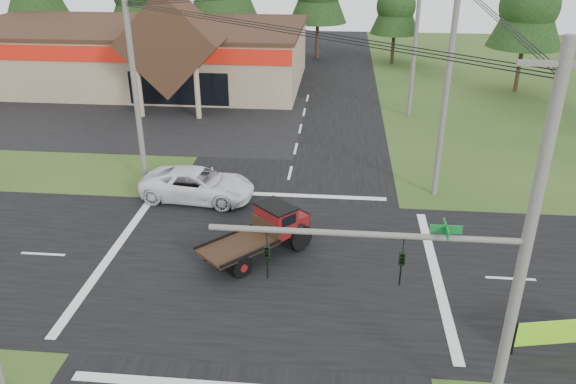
# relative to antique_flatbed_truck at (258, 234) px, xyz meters

# --- Properties ---
(ground) EXTENTS (120.00, 120.00, 0.00)m
(ground) POSITION_rel_antique_flatbed_truck_xyz_m (0.55, -0.79, -1.08)
(ground) COLOR #274619
(ground) RESTS_ON ground
(road_ns) EXTENTS (12.00, 120.00, 0.02)m
(road_ns) POSITION_rel_antique_flatbed_truck_xyz_m (0.55, -0.79, -1.07)
(road_ns) COLOR black
(road_ns) RESTS_ON ground
(road_ew) EXTENTS (120.00, 12.00, 0.02)m
(road_ew) POSITION_rel_antique_flatbed_truck_xyz_m (0.55, -0.79, -1.07)
(road_ew) COLOR black
(road_ew) RESTS_ON ground
(parking_apron) EXTENTS (28.00, 14.00, 0.02)m
(parking_apron) POSITION_rel_antique_flatbed_truck_xyz_m (-13.45, 18.21, -1.07)
(parking_apron) COLOR black
(parking_apron) RESTS_ON ground
(cvs_building) EXTENTS (30.40, 18.20, 9.19)m
(cvs_building) POSITION_rel_antique_flatbed_truck_xyz_m (-15.16, 28.78, 1.70)
(cvs_building) COLOR tan
(cvs_building) RESTS_ON ground
(traffic_signal_mast) EXTENTS (8.12, 0.24, 7.00)m
(traffic_signal_mast) POSITION_rel_antique_flatbed_truck_xyz_m (6.36, -8.29, 3.34)
(traffic_signal_mast) COLOR #595651
(traffic_signal_mast) RESTS_ON ground
(utility_pole_nr) EXTENTS (2.00, 0.30, 11.00)m
(utility_pole_nr) POSITION_rel_antique_flatbed_truck_xyz_m (8.05, -8.29, 4.56)
(utility_pole_nr) COLOR #595651
(utility_pole_nr) RESTS_ON ground
(utility_pole_nw) EXTENTS (2.00, 0.30, 10.50)m
(utility_pole_nw) POSITION_rel_antique_flatbed_truck_xyz_m (-7.45, 7.21, 4.31)
(utility_pole_nw) COLOR #595651
(utility_pole_nw) RESTS_ON ground
(utility_pole_ne) EXTENTS (2.00, 0.30, 11.50)m
(utility_pole_ne) POSITION_rel_antique_flatbed_truck_xyz_m (8.55, 7.21, 4.81)
(utility_pole_ne) COLOR #595651
(utility_pole_ne) RESTS_ON ground
(utility_pole_n) EXTENTS (2.00, 0.30, 11.20)m
(utility_pole_n) POSITION_rel_antique_flatbed_truck_xyz_m (8.55, 21.21, 4.66)
(utility_pole_n) COLOR #595651
(utility_pole_n) RESTS_ON ground
(tree_row_e) EXTENTS (5.04, 5.04, 9.09)m
(tree_row_e) POSITION_rel_antique_flatbed_truck_xyz_m (8.55, 39.21, 4.95)
(tree_row_e) COLOR #332316
(tree_row_e) RESTS_ON ground
(tree_side_ne) EXTENTS (6.16, 6.16, 11.11)m
(tree_side_ne) POSITION_rel_antique_flatbed_truck_xyz_m (18.55, 29.21, 6.30)
(tree_side_ne) COLOR #332316
(tree_side_ne) RESTS_ON ground
(antique_flatbed_truck) EXTENTS (4.98, 5.12, 2.16)m
(antique_flatbed_truck) POSITION_rel_antique_flatbed_truck_xyz_m (0.00, 0.00, 0.00)
(antique_flatbed_truck) COLOR #590C0D
(antique_flatbed_truck) RESTS_ON ground
(roadside_banner) EXTENTS (3.86, 0.90, 1.34)m
(roadside_banner) POSITION_rel_antique_flatbed_truck_xyz_m (11.26, -5.01, -0.41)
(roadside_banner) COLOR #7ED51C
(roadside_banner) RESTS_ON ground
(white_pickup) EXTENTS (6.15, 3.30, 1.64)m
(white_pickup) POSITION_rel_antique_flatbed_truck_xyz_m (-3.97, 5.40, -0.26)
(white_pickup) COLOR white
(white_pickup) RESTS_ON ground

